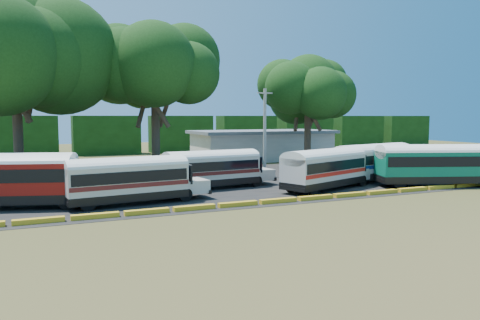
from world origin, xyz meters
name	(u,v)px	position (x,y,z in m)	size (l,w,h in m)	color
ground	(222,211)	(0.00, 0.00, 0.00)	(160.00, 160.00, 0.00)	#384316
asphalt_strip	(181,185)	(1.00, 12.00, 0.01)	(64.00, 24.00, 0.02)	black
curb	(217,206)	(0.00, 1.00, 0.15)	(53.70, 0.45, 0.30)	gold
terminal_building	(262,145)	(18.00, 30.00, 2.03)	(19.00, 9.00, 4.00)	beige
treeline_backdrop	(106,135)	(0.00, 48.00, 3.00)	(130.00, 4.00, 6.00)	black
bus_red	(7,177)	(-12.20, 6.54, 2.04)	(11.14, 5.79, 3.56)	black
bus_cream_west	(130,178)	(-4.77, 4.67, 1.81)	(9.94, 3.45, 3.20)	black
bus_cream_east	(214,167)	(2.86, 8.89, 1.78)	(9.76, 3.34, 3.15)	black
bus_white_red	(326,167)	(10.81, 4.54, 1.87)	(10.28, 5.82, 3.31)	black
bus_white_blue	(375,160)	(17.89, 7.05, 1.92)	(10.65, 4.87, 3.40)	black
bus_teal	(434,162)	(20.09, 2.30, 2.05)	(11.10, 6.22, 3.57)	black
tree_west	(14,45)	(-11.70, 17.50, 11.88)	(13.17, 13.17, 16.74)	#372C1B
tree_center	(155,66)	(0.48, 18.58, 10.75)	(10.54, 10.54, 14.66)	#372C1B
tree_east	(308,85)	(18.80, 19.92, 9.48)	(9.47, 9.47, 13.01)	#372C1B
utility_pole	(265,132)	(10.02, 13.79, 4.39)	(1.60, 0.30, 8.56)	gray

